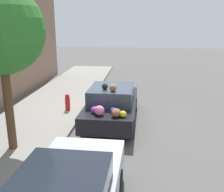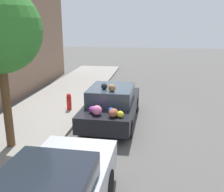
% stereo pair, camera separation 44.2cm
% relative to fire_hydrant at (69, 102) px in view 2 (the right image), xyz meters
% --- Properties ---
extents(ground_plane, '(60.00, 60.00, 0.00)m').
position_rel_fire_hydrant_xyz_m(ground_plane, '(-0.77, -1.77, -0.46)').
color(ground_plane, '#565451').
extents(sidewalk_curb, '(24.00, 3.20, 0.12)m').
position_rel_fire_hydrant_xyz_m(sidewalk_curb, '(-0.77, 0.93, -0.40)').
color(sidewalk_curb, gray).
rests_on(sidewalk_curb, ground).
extents(fire_hydrant, '(0.20, 0.20, 0.70)m').
position_rel_fire_hydrant_xyz_m(fire_hydrant, '(0.00, 0.00, 0.00)').
color(fire_hydrant, red).
rests_on(fire_hydrant, sidewalk_curb).
extents(art_car, '(4.21, 1.82, 1.64)m').
position_rel_fire_hydrant_xyz_m(art_car, '(-0.81, -1.94, 0.26)').
color(art_car, black).
rests_on(art_car, ground).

